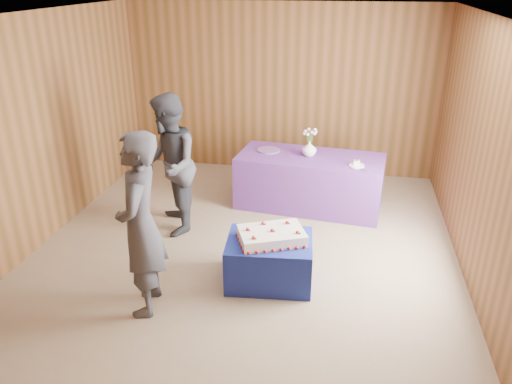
% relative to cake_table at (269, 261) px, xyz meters
% --- Properties ---
extents(ground, '(6.00, 6.00, 0.00)m').
position_rel_cake_table_xyz_m(ground, '(-0.39, 0.38, -0.25)').
color(ground, gray).
rests_on(ground, ground).
extents(room_shell, '(5.04, 6.04, 2.72)m').
position_rel_cake_table_xyz_m(room_shell, '(-0.39, 0.38, 1.55)').
color(room_shell, brown).
rests_on(room_shell, ground).
extents(cake_table, '(0.96, 0.78, 0.50)m').
position_rel_cake_table_xyz_m(cake_table, '(0.00, 0.00, 0.00)').
color(cake_table, navy).
rests_on(cake_table, ground).
extents(serving_table, '(2.08, 1.11, 0.75)m').
position_rel_cake_table_xyz_m(serving_table, '(0.25, 2.00, 0.12)').
color(serving_table, '#5E3189').
rests_on(serving_table, ground).
extents(sheet_cake, '(0.83, 0.71, 0.16)m').
position_rel_cake_table_xyz_m(sheet_cake, '(0.02, -0.01, 0.31)').
color(sheet_cake, white).
rests_on(sheet_cake, cake_table).
extents(vase, '(0.21, 0.21, 0.21)m').
position_rel_cake_table_xyz_m(vase, '(0.22, 2.02, 0.60)').
color(vase, white).
rests_on(vase, serving_table).
extents(flower_spray, '(0.20, 0.20, 0.16)m').
position_rel_cake_table_xyz_m(flower_spray, '(0.22, 2.02, 0.84)').
color(flower_spray, '#3C702C').
rests_on(flower_spray, vase).
extents(platter, '(0.35, 0.35, 0.02)m').
position_rel_cake_table_xyz_m(platter, '(-0.36, 2.12, 0.51)').
color(platter, '#724B97').
rests_on(platter, serving_table).
extents(plate, '(0.24, 0.24, 0.01)m').
position_rel_cake_table_xyz_m(plate, '(0.88, 1.74, 0.51)').
color(plate, white).
rests_on(plate, serving_table).
extents(cake_slice, '(0.08, 0.07, 0.09)m').
position_rel_cake_table_xyz_m(cake_slice, '(0.88, 1.74, 0.55)').
color(cake_slice, white).
rests_on(cake_slice, plate).
extents(knife, '(0.25, 0.11, 0.00)m').
position_rel_cake_table_xyz_m(knife, '(0.89, 1.61, 0.50)').
color(knife, silver).
rests_on(knife, serving_table).
extents(guest_left, '(0.56, 0.74, 1.83)m').
position_rel_cake_table_xyz_m(guest_left, '(-1.12, -0.68, 0.67)').
color(guest_left, '#363740').
rests_on(guest_left, ground).
extents(guest_right, '(0.96, 1.06, 1.78)m').
position_rel_cake_table_xyz_m(guest_right, '(-1.42, 0.94, 0.64)').
color(guest_right, '#373842').
rests_on(guest_right, ground).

